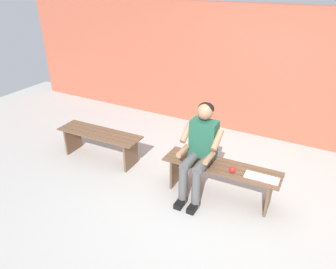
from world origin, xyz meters
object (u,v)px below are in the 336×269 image
object	(u,v)px
apple	(232,170)
book_open	(262,178)
bench_far	(100,140)
person_seated	(200,148)
bench_near	(221,173)

from	to	relation	value
apple	book_open	size ratio (longest dim) A/B	0.20
bench_far	apple	size ratio (longest dim) A/B	16.54
bench_far	person_seated	distance (m)	1.77
bench_near	apple	world-z (taller)	apple
bench_far	book_open	distance (m)	2.54
bench_near	person_seated	world-z (taller)	person_seated
apple	book_open	world-z (taller)	apple
bench_near	apple	bearing A→B (deg)	154.77
bench_near	book_open	size ratio (longest dim) A/B	3.68
apple	book_open	xyz separation A→B (m)	(-0.36, -0.04, -0.03)
person_seated	book_open	size ratio (longest dim) A/B	3.05
bench_near	bench_far	bearing A→B (deg)	-0.00
book_open	apple	bearing A→B (deg)	4.21
bench_far	apple	world-z (taller)	apple
bench_far	book_open	bearing A→B (deg)	179.03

